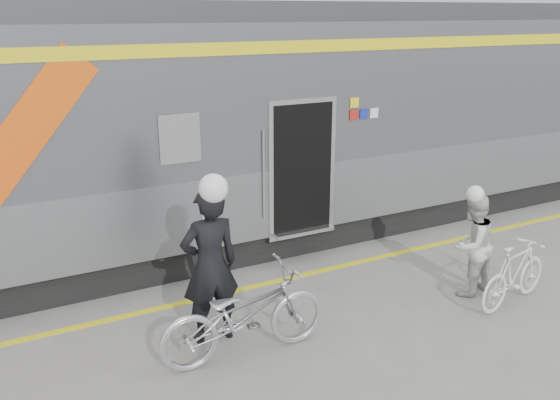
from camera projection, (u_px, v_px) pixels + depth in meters
ground at (319, 360)px, 7.02m from camera, size 90.00×90.00×0.00m
train at (138, 135)px, 9.53m from camera, size 24.00×3.17×4.10m
safety_strip at (243, 289)px, 8.83m from camera, size 24.00×0.12×0.01m
man at (210, 266)px, 7.20m from camera, size 0.74×0.50×1.99m
bicycle_left at (244, 314)px, 6.97m from camera, size 2.11×0.79×1.10m
woman at (472, 245)px, 8.49m from camera, size 0.83×0.70×1.51m
bicycle_right at (515, 274)px, 8.25m from camera, size 1.58×0.71×0.91m
helmet_man at (206, 173)px, 6.85m from camera, size 0.35×0.35×0.35m
helmet_woman at (478, 186)px, 8.22m from camera, size 0.24×0.24×0.24m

